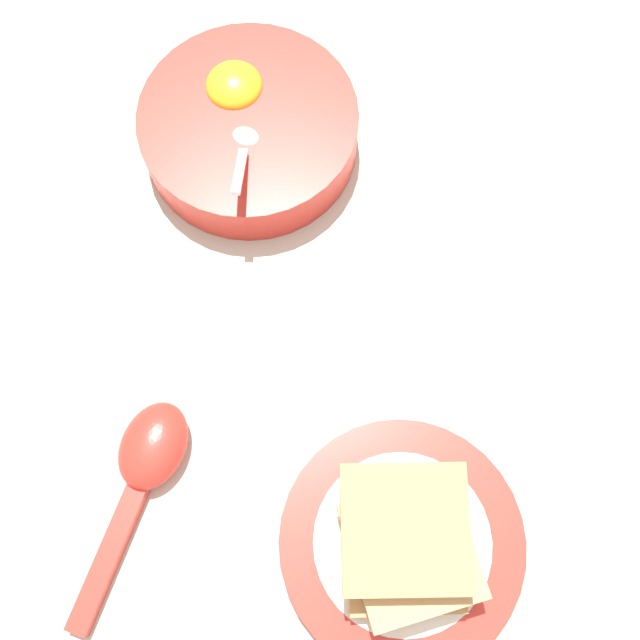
{
  "coord_description": "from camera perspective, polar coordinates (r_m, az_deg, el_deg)",
  "views": [
    {
      "loc": [
        0.01,
        -0.22,
        0.56
      ],
      "look_at": [
        -0.06,
        -0.06,
        0.02
      ],
      "focal_mm": 42.0,
      "sensor_mm": 36.0,
      "label": 1
    }
  ],
  "objects": [
    {
      "name": "ground_plane",
      "position": [
        0.6,
        7.58,
        2.6
      ],
      "size": [
        3.0,
        3.0,
        0.0
      ],
      "primitive_type": "plane",
      "color": "beige"
    },
    {
      "name": "toast_sandwich",
      "position": [
        0.53,
        6.63,
        -16.55
      ],
      "size": [
        0.12,
        0.12,
        0.05
      ],
      "color": "tan",
      "rests_on": "toast_plate"
    },
    {
      "name": "soup_spoon",
      "position": [
        0.57,
        -13.18,
        -10.79
      ],
      "size": [
        0.05,
        0.17,
        0.03
      ],
      "color": "red",
      "rests_on": "ground_plane"
    },
    {
      "name": "toast_plate",
      "position": [
        0.56,
        6.23,
        -16.51
      ],
      "size": [
        0.17,
        0.17,
        0.02
      ],
      "color": "red",
      "rests_on": "ground_plane"
    },
    {
      "name": "egg_bowl",
      "position": [
        0.64,
        -5.42,
        14.33
      ],
      "size": [
        0.18,
        0.18,
        0.07
      ],
      "color": "red",
      "rests_on": "ground_plane"
    }
  ]
}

